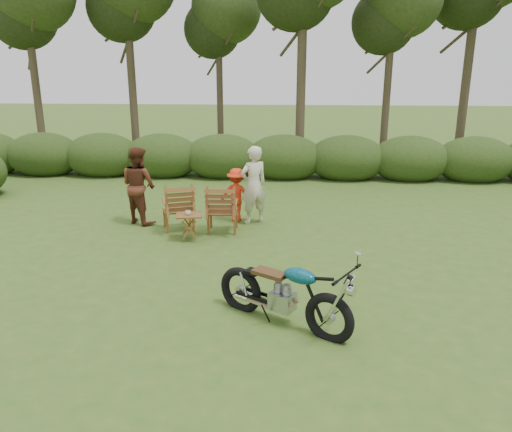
# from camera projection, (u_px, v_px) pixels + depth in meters

# --- Properties ---
(ground) EXTENTS (80.00, 80.00, 0.00)m
(ground) POSITION_uv_depth(u_px,v_px,m) (276.00, 303.00, 7.68)
(ground) COLOR #30501A
(ground) RESTS_ON ground
(tree_line) EXTENTS (22.52, 11.62, 8.14)m
(tree_line) POSITION_uv_depth(u_px,v_px,m) (302.00, 55.00, 15.84)
(tree_line) COLOR #3C3021
(tree_line) RESTS_ON ground
(motorcycle) EXTENTS (2.17, 1.77, 1.18)m
(motorcycle) POSITION_uv_depth(u_px,v_px,m) (282.00, 322.00, 7.09)
(motorcycle) COLOR #0A758E
(motorcycle) RESTS_ON ground
(lawn_chair_right) EXTENTS (0.75, 0.75, 1.05)m
(lawn_chair_right) POSITION_uv_depth(u_px,v_px,m) (223.00, 231.00, 10.98)
(lawn_chair_right) COLOR brown
(lawn_chair_right) RESTS_ON ground
(lawn_chair_left) EXTENTS (0.93, 0.93, 1.05)m
(lawn_chair_left) POSITION_uv_depth(u_px,v_px,m) (179.00, 229.00, 11.13)
(lawn_chair_left) COLOR brown
(lawn_chair_left) RESTS_ON ground
(side_table) EXTENTS (0.61, 0.55, 0.55)m
(side_table) POSITION_uv_depth(u_px,v_px,m) (189.00, 227.00, 10.36)
(side_table) COLOR brown
(side_table) RESTS_ON ground
(cup) EXTENTS (0.14, 0.14, 0.09)m
(cup) POSITION_uv_depth(u_px,v_px,m) (188.00, 213.00, 10.24)
(cup) COLOR beige
(cup) RESTS_ON side_table
(adult_a) EXTENTS (0.78, 0.71, 1.79)m
(adult_a) POSITION_uv_depth(u_px,v_px,m) (254.00, 223.00, 11.57)
(adult_a) COLOR beige
(adult_a) RESTS_ON ground
(adult_b) EXTENTS (1.08, 1.03, 1.77)m
(adult_b) POSITION_uv_depth(u_px,v_px,m) (141.00, 222.00, 11.61)
(adult_b) COLOR #542818
(adult_b) RESTS_ON ground
(child) EXTENTS (0.86, 0.56, 1.24)m
(child) POSITION_uv_depth(u_px,v_px,m) (237.00, 220.00, 11.75)
(child) COLOR red
(child) RESTS_ON ground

